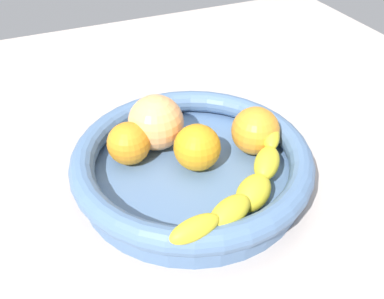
{
  "coord_description": "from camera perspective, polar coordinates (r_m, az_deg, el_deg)",
  "views": [
    {
      "loc": [
        41.35,
        -18.02,
        43.18
      ],
      "look_at": [
        0.0,
        0.0,
        8.39
      ],
      "focal_mm": 41.02,
      "sensor_mm": 36.0,
      "label": 1
    }
  ],
  "objects": [
    {
      "name": "kitchen_counter",
      "position": [
        0.61,
        -0.0,
        -5.1
      ],
      "size": [
        120.0,
        120.0,
        3.0
      ],
      "primitive_type": "cube",
      "color": "#B1A69E",
      "rests_on": "ground"
    },
    {
      "name": "fruit_bowl",
      "position": [
        0.59,
        -0.0,
        -1.91
      ],
      "size": [
        31.93,
        31.93,
        5.65
      ],
      "color": "#506F99",
      "rests_on": "kitchen_counter"
    },
    {
      "name": "banana_draped_left",
      "position": [
        0.53,
        7.23,
        -4.65
      ],
      "size": [
        16.11,
        21.76,
        4.72
      ],
      "color": "yellow",
      "rests_on": "fruit_bowl"
    },
    {
      "name": "orange_front",
      "position": [
        0.57,
        0.73,
        0.19
      ],
      "size": [
        6.23,
        6.23,
        6.23
      ],
      "primitive_type": "sphere",
      "color": "orange",
      "rests_on": "fruit_bowl"
    },
    {
      "name": "orange_mid_left",
      "position": [
        0.59,
        -8.23,
        0.78
      ],
      "size": [
        5.81,
        5.81,
        5.81
      ],
      "primitive_type": "sphere",
      "color": "orange",
      "rests_on": "fruit_bowl"
    },
    {
      "name": "orange_mid_right",
      "position": [
        0.61,
        8.02,
        2.66
      ],
      "size": [
        6.65,
        6.65,
        6.65
      ],
      "primitive_type": "sphere",
      "color": "orange",
      "rests_on": "fruit_bowl"
    },
    {
      "name": "peach_blush",
      "position": [
        0.61,
        -4.7,
        3.52
      ],
      "size": [
        7.76,
        7.76,
        7.76
      ],
      "primitive_type": "sphere",
      "color": "#F9A964",
      "rests_on": "fruit_bowl"
    }
  ]
}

